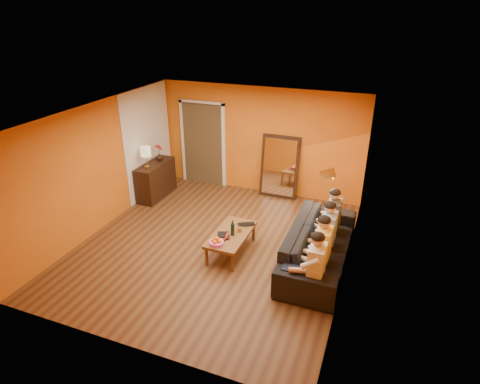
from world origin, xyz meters
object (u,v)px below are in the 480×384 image
at_px(mirror_frame, 280,167).
at_px(sideboard, 156,180).
at_px(person_far_left, 316,267).
at_px(wine_bottle, 233,228).
at_px(table_lamp, 146,157).
at_px(sofa, 319,245).
at_px(dog, 316,265).
at_px(tumbler, 239,229).
at_px(laptop, 247,225).
at_px(person_mid_left, 323,249).
at_px(floor_lamp, 331,206).
at_px(person_mid_right, 328,233).
at_px(person_far_right, 333,218).
at_px(coffee_table, 231,243).
at_px(vase, 159,157).

distance_m(mirror_frame, sideboard, 3.01).
height_order(person_far_left, wine_bottle, person_far_left).
distance_m(table_lamp, sofa, 4.44).
xyz_separation_m(dog, tumbler, (-1.53, 0.39, 0.15)).
bearing_deg(laptop, person_mid_left, -47.27).
bearing_deg(floor_lamp, sideboard, 159.47).
bearing_deg(person_mid_right, person_far_right, 90.00).
height_order(coffee_table, dog, dog).
bearing_deg(sofa, mirror_frame, 30.37).
bearing_deg(tumbler, person_far_right, 25.83).
bearing_deg(person_mid_right, wine_bottle, -166.62).
distance_m(sideboard, tumbler, 3.15).
relative_size(table_lamp, floor_lamp, 0.35).
relative_size(tumbler, vase, 0.51).
bearing_deg(coffee_table, tumbler, 45.80).
height_order(mirror_frame, sofa, mirror_frame).
bearing_deg(tumbler, person_mid_left, -11.26).
xyz_separation_m(sofa, wine_bottle, (-1.55, -0.30, 0.20)).
bearing_deg(sofa, table_lamp, 75.53).
bearing_deg(person_far_right, coffee_table, -152.53).
distance_m(coffee_table, dog, 1.68).
bearing_deg(person_mid_left, mirror_frame, 118.38).
distance_m(dog, person_far_left, 0.57).
bearing_deg(wine_bottle, person_far_right, 29.47).
bearing_deg(person_mid_left, sideboard, 157.12).
height_order(dog, person_mid_right, person_mid_right).
bearing_deg(tumbler, dog, -14.44).
height_order(tumbler, vase, vase).
distance_m(coffee_table, tumbler, 0.30).
distance_m(person_far_left, vase, 5.12).
xyz_separation_m(table_lamp, coffee_table, (2.64, -1.34, -0.90)).
xyz_separation_m(mirror_frame, person_mid_right, (1.58, -2.37, -0.15)).
relative_size(dog, tumbler, 6.76).
relative_size(table_lamp, vase, 2.89).
bearing_deg(person_mid_right, person_far_left, -90.00).
bearing_deg(vase, sofa, -21.19).
relative_size(sideboard, wine_bottle, 3.81).
xyz_separation_m(table_lamp, vase, (0.00, 0.55, -0.17)).
height_order(table_lamp, coffee_table, table_lamp).
bearing_deg(person_mid_left, tumbler, 168.74).
height_order(coffee_table, tumbler, tumbler).
relative_size(floor_lamp, person_mid_right, 1.18).
bearing_deg(sofa, sideboard, 71.80).
bearing_deg(dog, floor_lamp, 95.64).
height_order(sideboard, person_far_left, person_far_left).
bearing_deg(tumbler, person_mid_right, 8.11).
xyz_separation_m(sofa, floor_lamp, (0.02, 0.94, 0.34)).
height_order(mirror_frame, table_lamp, mirror_frame).
height_order(person_far_left, person_mid_left, same).
bearing_deg(tumbler, person_far_left, -28.40).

